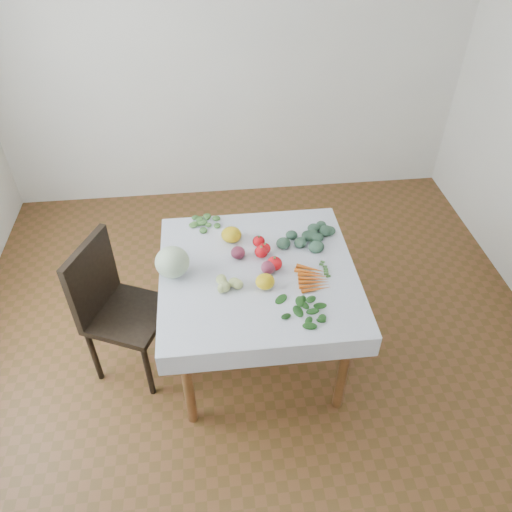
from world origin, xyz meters
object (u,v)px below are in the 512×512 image
Objects in this scene: chair at (113,302)px; cabbage at (172,262)px; heirloom_back at (231,235)px; carrot_bunch at (314,279)px; table at (258,284)px.

chair is 4.89× the size of cabbage.
chair is 0.49m from cabbage.
heirloom_back is 0.53× the size of carrot_bunch.
cabbage is 0.44m from heirloom_back.
chair is at bearing 176.65° from table.
table is 0.34m from carrot_bunch.
carrot_bunch is at bearing -7.98° from chair.
chair is 7.61× the size of heirloom_back.
table is at bearing -3.35° from chair.
cabbage is 0.80m from carrot_bunch.
heirloom_back is (0.35, 0.26, -0.04)m from cabbage.
table is at bearing 159.57° from carrot_bunch.
chair is 4.05× the size of carrot_bunch.
table is 0.87m from chair.
table is at bearing -3.71° from cabbage.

